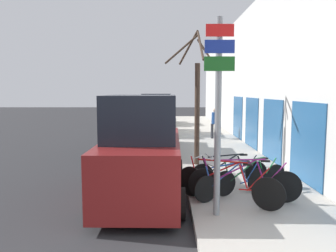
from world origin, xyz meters
TOP-DOWN VIEW (x-y plane):
  - ground_plane at (0.00, 11.20)m, footprint 80.00×80.00m
  - sidewalk_curb at (2.60, 14.00)m, footprint 3.20×32.00m
  - building_facade at (4.35, 13.92)m, footprint 0.23×32.00m
  - signpost at (1.48, 3.90)m, footprint 0.58×0.15m
  - bicycle_0 at (1.82, 4.60)m, footprint 2.16×1.38m
  - bicycle_1 at (2.23, 4.75)m, footprint 2.51×0.52m
  - bicycle_2 at (2.03, 4.99)m, footprint 1.91×1.03m
  - bicycle_3 at (2.56, 5.42)m, footprint 1.99×0.97m
  - bicycle_4 at (2.12, 5.93)m, footprint 2.09×0.57m
  - parked_car_0 at (-0.11, 5.35)m, footprint 2.03×4.47m
  - parked_car_1 at (-0.10, 11.14)m, footprint 2.16×4.89m
  - parked_car_2 at (-0.12, 16.82)m, footprint 2.11×4.58m
  - parked_car_3 at (-0.26, 22.40)m, footprint 2.14×4.38m
  - pedestrian_near at (2.97, 14.61)m, footprint 0.40×0.35m
  - street_tree at (1.45, 8.48)m, footprint 1.61×1.71m

SIDE VIEW (x-z plane):
  - ground_plane at x=0.00m, z-range 0.00..0.00m
  - sidewalk_curb at x=2.60m, z-range 0.00..0.15m
  - bicycle_2 at x=2.03m, z-range 0.09..0.93m
  - bicycle_3 at x=2.56m, z-range 0.09..0.94m
  - bicycle_4 at x=2.12m, z-range 0.09..0.95m
  - bicycle_0 at x=1.82m, z-range 0.08..1.05m
  - bicycle_1 at x=2.23m, z-range 0.08..1.06m
  - parked_car_3 at x=-0.26m, z-range -0.10..2.02m
  - parked_car_1 at x=-0.10m, z-range -0.10..2.05m
  - pedestrian_near at x=2.97m, z-range 0.27..1.86m
  - parked_car_2 at x=-0.12m, z-range -0.13..2.35m
  - parked_car_0 at x=-0.11m, z-range -0.13..2.40m
  - signpost at x=1.48m, z-range 0.31..4.19m
  - street_tree at x=1.45m, z-range 0.04..4.52m
  - building_facade at x=4.35m, z-range -0.03..6.47m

